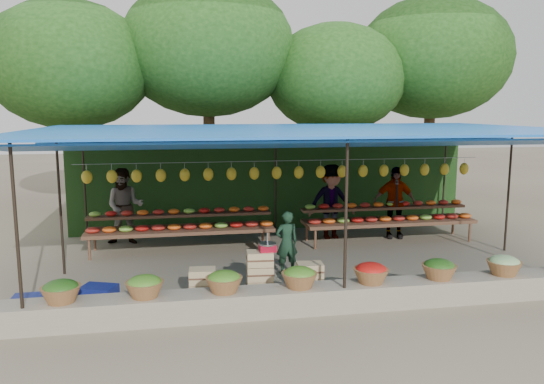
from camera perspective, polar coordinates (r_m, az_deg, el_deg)
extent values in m
plane|color=#6A5E4E|center=(11.42, 3.16, -7.44)|extent=(60.00, 60.00, 0.00)
cube|color=gray|center=(8.84, 7.45, -11.09)|extent=(10.60, 0.55, 0.40)
cylinder|color=black|center=(8.25, -25.72, -4.68)|extent=(0.05, 0.05, 2.80)
cylinder|color=black|center=(8.37, 7.93, -3.68)|extent=(0.05, 0.05, 2.80)
cylinder|color=black|center=(11.01, -21.83, -1.20)|extent=(0.05, 0.05, 2.80)
cylinder|color=black|center=(13.09, 24.10, 0.18)|extent=(0.05, 0.05, 2.80)
cylinder|color=black|center=(13.84, -19.52, 0.88)|extent=(0.05, 0.05, 2.80)
cylinder|color=black|center=(13.91, 0.40, 1.43)|extent=(0.05, 0.05, 2.80)
cylinder|color=black|center=(15.54, 18.07, 1.78)|extent=(0.05, 0.05, 2.80)
cube|color=blue|center=(10.96, 3.29, 6.75)|extent=(10.80, 6.60, 0.04)
cube|color=blue|center=(9.04, 6.30, 5.11)|extent=(10.80, 2.19, 0.26)
cube|color=blue|center=(12.92, 1.16, 6.29)|extent=(10.80, 2.19, 0.26)
cylinder|color=#A2A2A7|center=(12.38, 1.71, 3.39)|extent=(9.60, 0.01, 0.01)
ellipsoid|color=gold|center=(12.28, -19.29, 1.53)|extent=(0.23, 0.17, 0.30)
ellipsoid|color=gold|center=(12.21, -16.84, 1.61)|extent=(0.23, 0.17, 0.30)
ellipsoid|color=gold|center=(12.16, -14.36, 1.68)|extent=(0.23, 0.17, 0.30)
ellipsoid|color=gold|center=(12.13, -11.86, 1.76)|extent=(0.23, 0.17, 0.30)
ellipsoid|color=gold|center=(12.13, -9.36, 1.83)|extent=(0.23, 0.17, 0.30)
ellipsoid|color=gold|center=(12.15, -6.87, 1.90)|extent=(0.23, 0.17, 0.30)
ellipsoid|color=gold|center=(12.20, -4.38, 1.96)|extent=(0.23, 0.17, 0.30)
ellipsoid|color=gold|center=(12.26, -1.92, 2.02)|extent=(0.23, 0.17, 0.30)
ellipsoid|color=gold|center=(12.35, 0.51, 2.07)|extent=(0.23, 0.17, 0.30)
ellipsoid|color=gold|center=(12.46, 2.90, 2.12)|extent=(0.23, 0.17, 0.30)
ellipsoid|color=gold|center=(12.60, 5.24, 2.17)|extent=(0.23, 0.17, 0.30)
ellipsoid|color=gold|center=(12.75, 7.54, 2.21)|extent=(0.23, 0.17, 0.30)
ellipsoid|color=gold|center=(12.92, 9.77, 2.25)|extent=(0.23, 0.17, 0.30)
ellipsoid|color=gold|center=(13.12, 11.94, 2.28)|extent=(0.23, 0.17, 0.30)
ellipsoid|color=gold|center=(13.33, 14.05, 2.31)|extent=(0.23, 0.17, 0.30)
ellipsoid|color=gold|center=(13.55, 16.09, 2.33)|extent=(0.23, 0.17, 0.30)
ellipsoid|color=gold|center=(13.80, 18.06, 2.35)|extent=(0.23, 0.17, 0.30)
ellipsoid|color=gold|center=(14.06, 19.96, 2.37)|extent=(0.23, 0.17, 0.30)
ellipsoid|color=#255316|center=(8.48, -21.79, -9.55)|extent=(0.52, 0.52, 0.23)
ellipsoid|color=#467E21|center=(8.32, -13.56, -9.49)|extent=(0.52, 0.52, 0.23)
ellipsoid|color=#467E21|center=(8.34, -5.18, -9.24)|extent=(0.52, 0.52, 0.23)
ellipsoid|color=#467E21|center=(8.52, 2.97, -8.80)|extent=(0.52, 0.52, 0.23)
ellipsoid|color=#B6140F|center=(8.87, 10.62, -8.24)|extent=(0.52, 0.52, 0.23)
ellipsoid|color=#255316|center=(9.35, 17.55, -7.60)|extent=(0.52, 0.52, 0.23)
ellipsoid|color=#8BB873|center=(9.96, 23.71, -6.93)|extent=(0.52, 0.52, 0.23)
cube|color=#21491A|center=(14.17, 0.21, 0.96)|extent=(10.60, 0.06, 2.50)
cylinder|color=#321E12|center=(16.74, -20.47, 4.15)|extent=(0.36, 0.36, 3.97)
ellipsoid|color=#13370F|center=(16.74, -20.95, 12.63)|extent=(4.77, 4.77, 3.69)
cylinder|color=#321E12|center=(16.90, -6.76, 5.56)|extent=(0.36, 0.36, 4.48)
ellipsoid|color=#13370F|center=(16.98, -6.93, 15.03)|extent=(5.39, 5.39, 4.17)
cylinder|color=#321E12|center=(17.36, 6.66, 4.38)|extent=(0.36, 0.36, 3.71)
ellipsoid|color=#13370F|center=(17.34, 6.80, 12.04)|extent=(4.47, 4.47, 3.45)
cylinder|color=#321E12|center=(19.03, 16.49, 5.43)|extent=(0.36, 0.36, 4.35)
ellipsoid|color=#13370F|center=(19.07, 16.86, 13.61)|extent=(5.24, 5.24, 4.05)
cube|color=#48311D|center=(12.24, -9.76, -4.01)|extent=(4.20, 0.95, 0.08)
cube|color=#48311D|center=(12.48, -9.81, -2.45)|extent=(4.20, 0.35, 0.06)
cylinder|color=#48311D|center=(12.06, -19.05, -5.81)|extent=(0.06, 0.06, 0.50)
cylinder|color=#48311D|center=(12.09, -0.38, -5.27)|extent=(0.06, 0.06, 0.50)
cylinder|color=#48311D|center=(12.82, -18.53, -4.91)|extent=(0.06, 0.06, 0.50)
cylinder|color=#48311D|center=(12.86, -1.01, -4.41)|extent=(0.06, 0.06, 0.50)
ellipsoid|color=#AA2218|center=(12.21, -18.73, -3.92)|extent=(0.31, 0.26, 0.13)
ellipsoid|color=#7CB638|center=(12.59, -18.51, -2.27)|extent=(0.26, 0.22, 0.12)
ellipsoid|color=#F25A15|center=(12.16, -17.10, -3.89)|extent=(0.31, 0.26, 0.13)
ellipsoid|color=#B6140F|center=(12.55, -16.92, -2.23)|extent=(0.26, 0.22, 0.12)
ellipsoid|color=#7CB638|center=(12.13, -15.45, -3.85)|extent=(0.31, 0.26, 0.13)
ellipsoid|color=#AA2218|center=(12.51, -15.33, -2.19)|extent=(0.26, 0.22, 0.12)
ellipsoid|color=#B6140F|center=(12.10, -13.80, -3.81)|extent=(0.31, 0.26, 0.13)
ellipsoid|color=#F25A15|center=(12.48, -13.73, -2.15)|extent=(0.26, 0.22, 0.12)
ellipsoid|color=#AA2218|center=(12.08, -12.14, -3.77)|extent=(0.31, 0.26, 0.13)
ellipsoid|color=#AA2218|center=(12.47, -12.12, -2.11)|extent=(0.26, 0.22, 0.12)
ellipsoid|color=#F25A15|center=(12.08, -10.47, -3.73)|extent=(0.31, 0.26, 0.13)
ellipsoid|color=#F25A15|center=(12.46, -10.51, -2.07)|extent=(0.26, 0.22, 0.12)
ellipsoid|color=#AA2218|center=(12.08, -8.81, -3.68)|extent=(0.31, 0.26, 0.13)
ellipsoid|color=#7CB638|center=(12.47, -8.90, -2.02)|extent=(0.26, 0.22, 0.12)
ellipsoid|color=#F25A15|center=(12.09, -7.15, -3.63)|extent=(0.31, 0.26, 0.13)
ellipsoid|color=#B6140F|center=(12.48, -7.30, -1.97)|extent=(0.26, 0.22, 0.12)
ellipsoid|color=#7CB638|center=(12.12, -5.50, -3.57)|extent=(0.31, 0.26, 0.13)
ellipsoid|color=#AA2218|center=(12.50, -5.70, -1.92)|extent=(0.26, 0.22, 0.12)
ellipsoid|color=#B6140F|center=(12.15, -3.85, -3.52)|extent=(0.31, 0.26, 0.13)
ellipsoid|color=#F25A15|center=(12.54, -4.10, -1.87)|extent=(0.26, 0.22, 0.12)
ellipsoid|color=#AA2218|center=(12.20, -2.21, -3.46)|extent=(0.31, 0.26, 0.13)
ellipsoid|color=#AA2218|center=(12.58, -2.52, -1.82)|extent=(0.26, 0.22, 0.12)
ellipsoid|color=#F25A15|center=(12.25, -0.59, -3.40)|extent=(0.31, 0.26, 0.13)
ellipsoid|color=#F25A15|center=(12.63, -0.94, -1.77)|extent=(0.26, 0.22, 0.12)
cube|color=#48311D|center=(13.27, 12.41, -3.09)|extent=(4.20, 0.95, 0.08)
cube|color=#48311D|center=(13.48, 11.95, -1.67)|extent=(4.20, 0.35, 0.06)
cylinder|color=#48311D|center=(12.32, 4.68, -5.02)|extent=(0.06, 0.06, 0.50)
cylinder|color=#48311D|center=(13.85, 20.50, -4.01)|extent=(0.06, 0.06, 0.50)
cylinder|color=#48311D|center=(13.08, 3.76, -4.19)|extent=(0.06, 0.06, 0.50)
cylinder|color=#48311D|center=(14.52, 18.88, -3.34)|extent=(0.06, 0.06, 0.50)
ellipsoid|color=#AA2218|center=(12.49, 4.62, -3.18)|extent=(0.31, 0.26, 0.13)
ellipsoid|color=#7CB638|center=(12.87, 4.12, -1.59)|extent=(0.26, 0.22, 0.12)
ellipsoid|color=#F25A15|center=(12.59, 6.16, -3.11)|extent=(0.31, 0.26, 0.13)
ellipsoid|color=#B6140F|center=(12.96, 5.61, -1.54)|extent=(0.26, 0.22, 0.12)
ellipsoid|color=#7CB638|center=(12.69, 7.68, -3.04)|extent=(0.31, 0.26, 0.13)
ellipsoid|color=#AA2218|center=(13.06, 7.09, -1.48)|extent=(0.26, 0.22, 0.12)
ellipsoid|color=#B6140F|center=(12.80, 9.17, -2.97)|extent=(0.31, 0.26, 0.13)
ellipsoid|color=#F25A15|center=(13.17, 8.54, -1.43)|extent=(0.26, 0.22, 0.12)
ellipsoid|color=#AA2218|center=(12.92, 10.63, -2.90)|extent=(0.31, 0.26, 0.13)
ellipsoid|color=#AA2218|center=(13.29, 9.97, -1.37)|extent=(0.26, 0.22, 0.12)
ellipsoid|color=#F25A15|center=(13.05, 12.07, -2.83)|extent=(0.31, 0.26, 0.13)
ellipsoid|color=#F25A15|center=(13.41, 11.37, -1.32)|extent=(0.26, 0.22, 0.12)
ellipsoid|color=#AA2218|center=(13.19, 13.47, -2.75)|extent=(0.31, 0.26, 0.13)
ellipsoid|color=#7CB638|center=(13.54, 12.75, -1.26)|extent=(0.26, 0.22, 0.12)
ellipsoid|color=#F25A15|center=(13.33, 14.85, -2.68)|extent=(0.31, 0.26, 0.13)
ellipsoid|color=#B6140F|center=(13.69, 14.10, -1.21)|extent=(0.26, 0.22, 0.12)
ellipsoid|color=#7CB638|center=(13.49, 16.20, -2.61)|extent=(0.31, 0.26, 0.13)
ellipsoid|color=#AA2218|center=(13.83, 15.42, -1.16)|extent=(0.26, 0.22, 0.12)
ellipsoid|color=#B6140F|center=(13.65, 17.51, -2.54)|extent=(0.31, 0.26, 0.13)
ellipsoid|color=#F25A15|center=(13.99, 16.71, -1.10)|extent=(0.26, 0.22, 0.12)
ellipsoid|color=#AA2218|center=(13.81, 18.80, -2.47)|extent=(0.31, 0.26, 0.13)
ellipsoid|color=#AA2218|center=(14.15, 17.97, -1.05)|extent=(0.26, 0.22, 0.12)
ellipsoid|color=#F25A15|center=(13.99, 20.05, -2.40)|extent=(0.31, 0.26, 0.13)
ellipsoid|color=#F25A15|center=(14.32, 19.20, -1.00)|extent=(0.26, 0.22, 0.12)
cube|color=tan|center=(9.34, -7.46, -10.47)|extent=(0.47, 0.37, 0.25)
cube|color=tan|center=(9.25, -7.50, -8.95)|extent=(0.47, 0.37, 0.25)
cube|color=tan|center=(9.43, -1.29, -10.18)|extent=(0.47, 0.37, 0.25)
cube|color=tan|center=(9.35, -1.30, -8.68)|extent=(0.47, 0.37, 0.25)
cube|color=tan|center=(9.28, -1.30, -7.15)|extent=(0.47, 0.37, 0.25)
cube|color=tan|center=(9.61, 4.09, -9.84)|extent=(0.47, 0.37, 0.25)
cube|color=tan|center=(9.53, 4.11, -8.36)|extent=(0.47, 0.37, 0.25)
cube|color=#AE0D26|center=(9.25, -0.48, -6.02)|extent=(0.29, 0.25, 0.11)
cylinder|color=#A2A2A7|center=(9.23, -0.49, -5.59)|extent=(0.31, 0.31, 0.03)
cylinder|color=#A2A2A7|center=(9.21, -0.49, -5.05)|extent=(0.03, 0.03, 0.21)
imported|color=#183522|center=(10.43, 1.60, -5.45)|extent=(0.48, 0.34, 1.25)
imported|color=slate|center=(13.12, -15.54, -1.49)|extent=(0.96, 0.78, 1.83)
imported|color=slate|center=(13.27, 6.41, -1.05)|extent=(1.23, 0.74, 1.86)
imported|color=slate|center=(13.61, 13.02, -1.10)|extent=(1.12, 0.63, 1.80)
cube|color=navy|center=(9.36, -18.12, -10.54)|extent=(0.65, 0.56, 0.33)
cube|color=navy|center=(9.34, -24.58, -11.03)|extent=(0.52, 0.38, 0.31)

